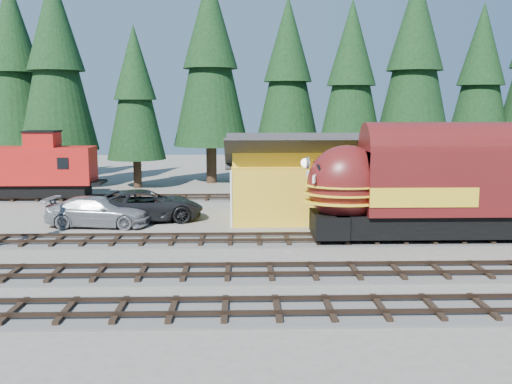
{
  "coord_description": "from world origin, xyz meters",
  "views": [
    {
      "loc": [
        -5.44,
        -25.31,
        6.98
      ],
      "look_at": [
        -4.65,
        4.0,
        2.63
      ],
      "focal_mm": 40.0,
      "sensor_mm": 36.0,
      "label": 1
    }
  ],
  "objects_px": {
    "caboose": "(32,168)",
    "pickup_truck_a": "(146,205)",
    "locomotive": "(462,189)",
    "pickup_truck_b": "(98,212)",
    "depot": "(326,172)"
  },
  "relations": [
    {
      "from": "caboose",
      "to": "pickup_truck_b",
      "type": "distance_m",
      "value": 12.39
    },
    {
      "from": "depot",
      "to": "pickup_truck_b",
      "type": "bearing_deg",
      "value": -170.27
    },
    {
      "from": "locomotive",
      "to": "pickup_truck_b",
      "type": "distance_m",
      "value": 20.61
    },
    {
      "from": "pickup_truck_b",
      "to": "pickup_truck_a",
      "type": "bearing_deg",
      "value": -53.4
    },
    {
      "from": "pickup_truck_b",
      "to": "caboose",
      "type": "bearing_deg",
      "value": 41.7
    },
    {
      "from": "pickup_truck_b",
      "to": "depot",
      "type": "bearing_deg",
      "value": -75.07
    },
    {
      "from": "locomotive",
      "to": "pickup_truck_a",
      "type": "xyz_separation_m",
      "value": [
        -17.53,
        5.69,
        -1.77
      ]
    },
    {
      "from": "locomotive",
      "to": "caboose",
      "type": "bearing_deg",
      "value": 152.96
    },
    {
      "from": "locomotive",
      "to": "pickup_truck_a",
      "type": "distance_m",
      "value": 18.52
    },
    {
      "from": "caboose",
      "to": "pickup_truck_a",
      "type": "relative_size",
      "value": 1.33
    },
    {
      "from": "caboose",
      "to": "pickup_truck_a",
      "type": "distance_m",
      "value": 13.0
    },
    {
      "from": "depot",
      "to": "caboose",
      "type": "distance_m",
      "value": 22.51
    },
    {
      "from": "caboose",
      "to": "depot",
      "type": "bearing_deg",
      "value": -19.47
    },
    {
      "from": "depot",
      "to": "pickup_truck_a",
      "type": "height_order",
      "value": "depot"
    },
    {
      "from": "caboose",
      "to": "pickup_truck_a",
      "type": "height_order",
      "value": "caboose"
    }
  ]
}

